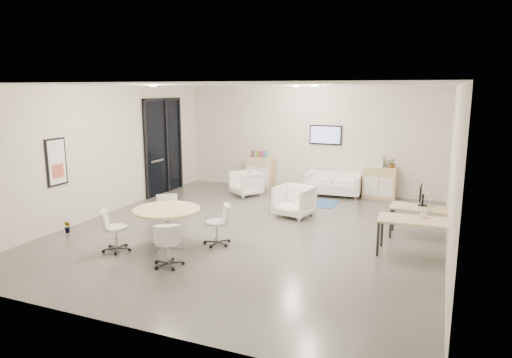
{
  "coord_description": "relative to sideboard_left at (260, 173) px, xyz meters",
  "views": [
    {
      "loc": [
        3.8,
        -9.0,
        3.13
      ],
      "look_at": [
        -0.09,
        0.4,
        1.1
      ],
      "focal_mm": 32.0,
      "sensor_mm": 36.0,
      "label": 1
    }
  ],
  "objects": [
    {
      "name": "sideboard_right",
      "position": [
        3.71,
        0.0,
        -0.03
      ],
      "size": [
        0.92,
        0.44,
        0.92
      ],
      "color": "tan",
      "rests_on": "room_shell"
    },
    {
      "name": "wall_tv",
      "position": [
        2.03,
        0.21,
        1.26
      ],
      "size": [
        0.98,
        0.06,
        0.58
      ],
      "color": "black",
      "rests_on": "room_shell"
    },
    {
      "name": "loveseat",
      "position": [
        2.41,
        -0.15,
        -0.16
      ],
      "size": [
        1.63,
        0.87,
        0.6
      ],
      "rotation": [
        0.0,
        0.0,
        0.05
      ],
      "color": "white",
      "rests_on": "room_shell"
    },
    {
      "name": "ceiling_spots",
      "position": [
        1.33,
        -3.42,
        2.69
      ],
      "size": [
        3.14,
        4.14,
        0.03
      ],
      "color": "#FFEAC6",
      "rests_on": "room_shell"
    },
    {
      "name": "artwork",
      "position": [
        -2.44,
        -5.85,
        1.06
      ],
      "size": [
        0.05,
        0.54,
        1.04
      ],
      "color": "black",
      "rests_on": "room_shell"
    },
    {
      "name": "books",
      "position": [
        -0.04,
        0.0,
        0.6
      ],
      "size": [
        0.5,
        0.14,
        0.22
      ],
      "color": "red",
      "rests_on": "sideboard_left"
    },
    {
      "name": "sideboard_left",
      "position": [
        0.0,
        0.0,
        0.0
      ],
      "size": [
        0.87,
        0.45,
        0.98
      ],
      "color": "tan",
      "rests_on": "room_shell"
    },
    {
      "name": "armchair_left",
      "position": [
        0.01,
        -1.14,
        -0.09
      ],
      "size": [
        1.05,
        1.04,
        0.79
      ],
      "primitive_type": "imported",
      "rotation": [
        0.0,
        0.0,
        -0.62
      ],
      "color": "white",
      "rests_on": "room_shell"
    },
    {
      "name": "desk_front",
      "position": [
        4.96,
        -4.5,
        0.15
      ],
      "size": [
        1.39,
        0.74,
        0.71
      ],
      "rotation": [
        0.0,
        0.0,
        0.04
      ],
      "color": "tan",
      "rests_on": "room_shell"
    },
    {
      "name": "blue_rug",
      "position": [
        2.0,
        -1.28,
        -0.48
      ],
      "size": [
        1.54,
        1.07,
        0.01
      ],
      "primitive_type": "cube",
      "rotation": [
        0.0,
        0.0,
        0.05
      ],
      "color": "#2D548B",
      "rests_on": "room_shell"
    },
    {
      "name": "room_shell",
      "position": [
        1.53,
        -4.25,
        1.11
      ],
      "size": [
        9.6,
        10.6,
        4.8
      ],
      "color": "#4E4C47",
      "rests_on": "ground"
    },
    {
      "name": "meeting_chairs",
      "position": [
        0.39,
        -5.9,
        -0.08
      ],
      "size": [
        2.45,
        2.45,
        0.82
      ],
      "color": "white",
      "rests_on": "room_shell"
    },
    {
      "name": "armchair_right",
      "position": [
        2.02,
        -2.78,
        -0.06
      ],
      "size": [
        0.96,
        0.92,
        0.85
      ],
      "primitive_type": "imported",
      "rotation": [
        0.0,
        0.0,
        -0.21
      ],
      "color": "white",
      "rests_on": "room_shell"
    },
    {
      "name": "cup",
      "position": [
        5.08,
        -4.31,
        0.29
      ],
      "size": [
        0.16,
        0.15,
        0.13
      ],
      "primitive_type": "imported",
      "rotation": [
        0.0,
        0.0,
        -0.38
      ],
      "color": "white",
      "rests_on": "desk_front"
    },
    {
      "name": "plant_cabinet",
      "position": [
        4.04,
        -0.02,
        0.54
      ],
      "size": [
        0.31,
        0.33,
        0.22
      ],
      "primitive_type": "imported",
      "rotation": [
        0.0,
        0.0,
        -0.2
      ],
      "color": "#3F7F3F",
      "rests_on": "sideboard_right"
    },
    {
      "name": "printer",
      "position": [
        3.56,
        0.01,
        0.57
      ],
      "size": [
        0.48,
        0.41,
        0.31
      ],
      "rotation": [
        0.0,
        0.0,
        0.12
      ],
      "color": "white",
      "rests_on": "sideboard_right"
    },
    {
      "name": "monitor",
      "position": [
        4.97,
        -3.15,
        0.41
      ],
      "size": [
        0.2,
        0.5,
        0.44
      ],
      "color": "black",
      "rests_on": "desk_rear"
    },
    {
      "name": "desk_rear",
      "position": [
        5.01,
        -3.3,
        0.11
      ],
      "size": [
        1.3,
        0.71,
        0.66
      ],
      "rotation": [
        0.0,
        0.0,
        -0.06
      ],
      "color": "tan",
      "rests_on": "room_shell"
    },
    {
      "name": "plant_floor",
      "position": [
        -2.17,
        -5.96,
        -0.43
      ],
      "size": [
        0.21,
        0.3,
        0.12
      ],
      "primitive_type": "imported",
      "rotation": [
        0.0,
        0.0,
        -0.23
      ],
      "color": "#3F7F3F",
      "rests_on": "room_shell"
    },
    {
      "name": "round_table",
      "position": [
        0.39,
        -5.9,
        0.23
      ],
      "size": [
        1.32,
        1.32,
        0.8
      ],
      "color": "tan",
      "rests_on": "room_shell"
    },
    {
      "name": "glass_door",
      "position": [
        -2.43,
        -1.74,
        1.01
      ],
      "size": [
        0.09,
        1.9,
        2.85
      ],
      "color": "black",
      "rests_on": "room_shell"
    }
  ]
}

